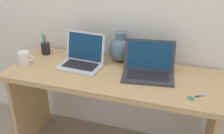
{
  "coord_description": "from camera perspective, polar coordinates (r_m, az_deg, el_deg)",
  "views": [
    {
      "loc": [
        0.52,
        -1.64,
        1.66
      ],
      "look_at": [
        0.0,
        0.0,
        0.79
      ],
      "focal_mm": 43.6,
      "sensor_mm": 36.0,
      "label": 1
    }
  ],
  "objects": [
    {
      "name": "laptop_left",
      "position": [
        2.06,
        -6.15,
        2.13
      ],
      "size": [
        0.33,
        0.26,
        0.24
      ],
      "color": "silver",
      "rests_on": "desk"
    },
    {
      "name": "green_vase",
      "position": [
        2.11,
        1.87,
        3.89
      ],
      "size": [
        0.18,
        0.18,
        0.23
      ],
      "color": "slate",
      "rests_on": "desk"
    },
    {
      "name": "pen_cup",
      "position": [
        2.31,
        -13.76,
        3.89
      ],
      "size": [
        0.07,
        0.07,
        0.19
      ],
      "color": "black",
      "rests_on": "desk"
    },
    {
      "name": "coffee_mug",
      "position": [
        2.18,
        -17.89,
        1.85
      ],
      "size": [
        0.13,
        0.09,
        0.1
      ],
      "color": "white",
      "rests_on": "desk"
    },
    {
      "name": "scissors",
      "position": [
        1.75,
        16.91,
        -6.08
      ],
      "size": [
        0.13,
        0.12,
        0.01
      ],
      "color": "#B7B7BC",
      "rests_on": "desk"
    },
    {
      "name": "desk",
      "position": [
        2.03,
        0.0,
        -5.17
      ],
      "size": [
        1.54,
        0.57,
        0.74
      ],
      "color": "tan",
      "rests_on": "ground"
    },
    {
      "name": "laptop_right",
      "position": [
        1.93,
        7.69,
        0.12
      ],
      "size": [
        0.39,
        0.3,
        0.23
      ],
      "color": "#333338",
      "rests_on": "desk"
    }
  ]
}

